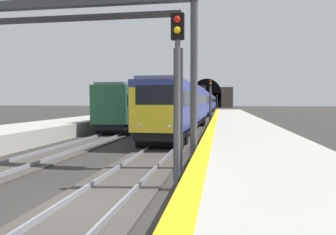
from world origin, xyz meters
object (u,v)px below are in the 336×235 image
at_px(railway_signal_far, 217,100).
at_px(overhead_signal_gantry, 80,37).
at_px(railway_signal_near, 178,88).
at_px(railway_signal_mid, 210,97).
at_px(train_main_approaching, 203,103).
at_px(train_adjacent_platform, 160,104).

bearing_deg(railway_signal_far, overhead_signal_gantry, -2.52).
bearing_deg(railway_signal_near, railway_signal_mid, -180.00).
bearing_deg(train_main_approaching, railway_signal_far, 179.11).
xyz_separation_m(train_adjacent_platform, railway_signal_far, (69.26, -6.86, 0.77)).
distance_m(railway_signal_mid, railway_signal_far, 71.94).
height_order(railway_signal_near, overhead_signal_gantry, overhead_signal_gantry).
relative_size(train_main_approaching, railway_signal_near, 15.91).
bearing_deg(train_adjacent_platform, train_main_approaching, -18.70).
distance_m(railway_signal_near, railway_signal_mid, 30.09).
xyz_separation_m(railway_signal_mid, overhead_signal_gantry, (-27.21, 4.36, 2.11)).
xyz_separation_m(train_main_approaching, railway_signal_near, (-47.75, -1.86, 0.73)).
bearing_deg(train_adjacent_platform, overhead_signal_gantry, -175.47).
distance_m(train_adjacent_platform, railway_signal_mid, 7.41).
bearing_deg(train_main_approaching, train_adjacent_platform, -17.38).
height_order(train_main_approaching, railway_signal_near, railway_signal_near).
relative_size(train_adjacent_platform, railway_signal_near, 7.67).
bearing_deg(railway_signal_near, overhead_signal_gantry, -123.47).
distance_m(train_main_approaching, train_adjacent_platform, 15.79).
height_order(train_main_approaching, train_adjacent_platform, train_adjacent_platform).
bearing_deg(overhead_signal_gantry, train_adjacent_platform, 4.78).
xyz_separation_m(train_adjacent_platform, overhead_signal_gantry, (-29.89, -2.50, 2.91)).
relative_size(railway_signal_mid, railway_signal_far, 1.05).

